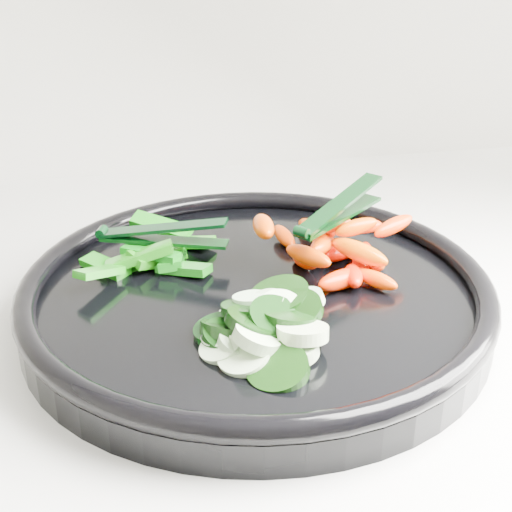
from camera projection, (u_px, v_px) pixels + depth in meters
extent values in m
cube|color=silver|center=(458.00, 266.00, 0.69)|extent=(2.02, 0.62, 0.03)
cylinder|color=black|center=(256.00, 303.00, 0.57)|extent=(0.47, 0.47, 0.02)
torus|color=black|center=(256.00, 283.00, 0.57)|extent=(0.48, 0.48, 0.02)
cylinder|color=black|center=(278.00, 369.00, 0.46)|extent=(0.05, 0.06, 0.03)
cylinder|color=beige|center=(245.00, 357.00, 0.48)|extent=(0.05, 0.05, 0.02)
cylinder|color=black|center=(231.00, 330.00, 0.51)|extent=(0.06, 0.06, 0.03)
cylinder|color=#D4F1C1|center=(242.00, 339.00, 0.50)|extent=(0.03, 0.03, 0.02)
cylinder|color=black|center=(227.00, 338.00, 0.50)|extent=(0.05, 0.05, 0.02)
cylinder|color=beige|center=(240.00, 346.00, 0.49)|extent=(0.05, 0.05, 0.02)
cylinder|color=black|center=(282.00, 347.00, 0.49)|extent=(0.05, 0.05, 0.02)
cylinder|color=beige|center=(294.00, 351.00, 0.48)|extent=(0.05, 0.05, 0.02)
cylinder|color=black|center=(248.00, 327.00, 0.51)|extent=(0.07, 0.07, 0.03)
cylinder|color=#DFFBC9|center=(239.00, 316.00, 0.52)|extent=(0.04, 0.04, 0.02)
cylinder|color=black|center=(222.00, 331.00, 0.51)|extent=(0.05, 0.05, 0.01)
cylinder|color=#D3F2C1|center=(223.00, 338.00, 0.50)|extent=(0.04, 0.04, 0.01)
cylinder|color=black|center=(231.00, 340.00, 0.50)|extent=(0.04, 0.04, 0.02)
cylinder|color=beige|center=(222.00, 348.00, 0.49)|extent=(0.04, 0.04, 0.02)
cylinder|color=black|center=(297.00, 310.00, 0.51)|extent=(0.04, 0.04, 0.03)
cylinder|color=beige|center=(305.00, 302.00, 0.52)|extent=(0.04, 0.04, 0.02)
cylinder|color=black|center=(246.00, 309.00, 0.51)|extent=(0.05, 0.05, 0.02)
cylinder|color=beige|center=(253.00, 300.00, 0.52)|extent=(0.03, 0.03, 0.02)
cylinder|color=black|center=(253.00, 324.00, 0.50)|extent=(0.04, 0.05, 0.03)
cylinder|color=beige|center=(256.00, 339.00, 0.48)|extent=(0.04, 0.04, 0.02)
cylinder|color=black|center=(277.00, 321.00, 0.50)|extent=(0.05, 0.05, 0.03)
cylinder|color=beige|center=(281.00, 310.00, 0.51)|extent=(0.05, 0.05, 0.03)
cylinder|color=black|center=(279.00, 298.00, 0.53)|extent=(0.06, 0.06, 0.02)
cylinder|color=beige|center=(266.00, 304.00, 0.52)|extent=(0.04, 0.04, 0.02)
cylinder|color=black|center=(289.00, 317.00, 0.50)|extent=(0.06, 0.06, 0.02)
cylinder|color=beige|center=(303.00, 333.00, 0.48)|extent=(0.04, 0.04, 0.02)
ellipsoid|color=#F60E00|center=(362.00, 261.00, 0.60)|extent=(0.04, 0.05, 0.03)
ellipsoid|color=#FA3D00|center=(342.00, 279.00, 0.57)|extent=(0.05, 0.04, 0.02)
ellipsoid|color=#FF6700|center=(376.00, 279.00, 0.57)|extent=(0.03, 0.04, 0.01)
ellipsoid|color=#FD2C00|center=(305.00, 260.00, 0.60)|extent=(0.02, 0.04, 0.02)
ellipsoid|color=red|center=(374.00, 260.00, 0.60)|extent=(0.02, 0.05, 0.03)
ellipsoid|color=#DA3D00|center=(318.00, 254.00, 0.61)|extent=(0.03, 0.04, 0.02)
ellipsoid|color=#FF1800|center=(353.00, 276.00, 0.57)|extent=(0.03, 0.05, 0.02)
ellipsoid|color=#ED1C00|center=(340.00, 252.00, 0.61)|extent=(0.05, 0.04, 0.02)
ellipsoid|color=#DB3800|center=(310.00, 228.00, 0.66)|extent=(0.02, 0.05, 0.02)
ellipsoid|color=#DB3500|center=(284.00, 236.00, 0.64)|extent=(0.02, 0.04, 0.02)
ellipsoid|color=#DB3D00|center=(308.00, 256.00, 0.57)|extent=(0.04, 0.05, 0.02)
ellipsoid|color=#E60C00|center=(325.00, 228.00, 0.62)|extent=(0.02, 0.06, 0.03)
ellipsoid|color=#EC5E00|center=(321.00, 240.00, 0.60)|extent=(0.03, 0.05, 0.02)
ellipsoid|color=#EF6100|center=(359.00, 252.00, 0.58)|extent=(0.05, 0.05, 0.02)
ellipsoid|color=#F75F00|center=(323.00, 245.00, 0.59)|extent=(0.04, 0.05, 0.02)
ellipsoid|color=#F83400|center=(364.00, 226.00, 0.63)|extent=(0.04, 0.03, 0.02)
ellipsoid|color=#EA5600|center=(356.00, 227.00, 0.59)|extent=(0.04, 0.02, 0.02)
ellipsoid|color=#E43600|center=(263.00, 226.00, 0.59)|extent=(0.02, 0.05, 0.02)
ellipsoid|color=#DA3200|center=(329.00, 225.00, 0.59)|extent=(0.04, 0.02, 0.02)
ellipsoid|color=#FC0F00|center=(394.00, 226.00, 0.59)|extent=(0.05, 0.03, 0.02)
cube|color=#0A6C0E|center=(173.00, 257.00, 0.61)|extent=(0.03, 0.06, 0.02)
cube|color=#0F6809|center=(163.00, 258.00, 0.61)|extent=(0.07, 0.05, 0.03)
cube|color=#10720A|center=(187.00, 242.00, 0.64)|extent=(0.05, 0.05, 0.02)
cube|color=#09670B|center=(184.00, 269.00, 0.59)|extent=(0.05, 0.04, 0.01)
cube|color=#0D6809|center=(147.00, 259.00, 0.61)|extent=(0.06, 0.04, 0.02)
cube|color=#0D750B|center=(105.00, 266.00, 0.60)|extent=(0.04, 0.05, 0.01)
cube|color=#1E6209|center=(139.00, 257.00, 0.59)|extent=(0.06, 0.02, 0.03)
cube|color=#166C0A|center=(100.00, 272.00, 0.57)|extent=(0.04, 0.04, 0.02)
cube|color=#09610E|center=(151.00, 253.00, 0.60)|extent=(0.05, 0.04, 0.01)
cube|color=#126E0A|center=(161.00, 226.00, 0.65)|extent=(0.06, 0.05, 0.02)
cylinder|color=black|center=(302.00, 232.00, 0.55)|extent=(0.01, 0.01, 0.01)
cube|color=black|center=(340.00, 216.00, 0.59)|extent=(0.10, 0.08, 0.00)
cube|color=black|center=(341.00, 203.00, 0.59)|extent=(0.09, 0.08, 0.02)
cylinder|color=black|center=(102.00, 232.00, 0.61)|extent=(0.01, 0.01, 0.01)
cube|color=black|center=(164.00, 240.00, 0.61)|extent=(0.11, 0.05, 0.00)
cube|color=black|center=(163.00, 228.00, 0.60)|extent=(0.11, 0.05, 0.02)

